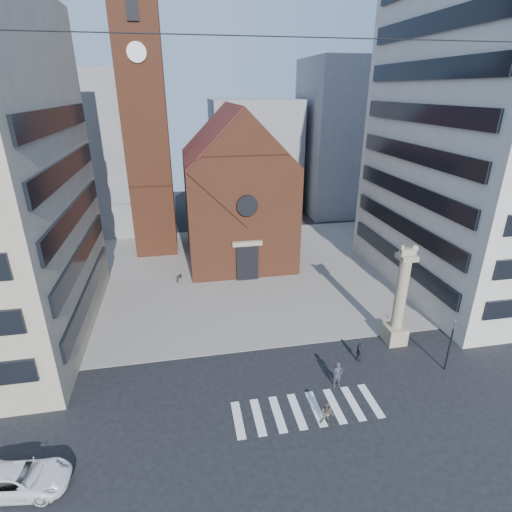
# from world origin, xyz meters

# --- Properties ---
(ground) EXTENTS (120.00, 120.00, 0.00)m
(ground) POSITION_xyz_m (0.00, 0.00, 0.00)
(ground) COLOR black
(ground) RESTS_ON ground
(piazza) EXTENTS (46.00, 30.00, 0.05)m
(piazza) POSITION_xyz_m (0.00, 19.00, 0.03)
(piazza) COLOR gray
(piazza) RESTS_ON ground
(zebra_crossing) EXTENTS (10.20, 3.20, 0.01)m
(zebra_crossing) POSITION_xyz_m (0.55, -3.00, 0.01)
(zebra_crossing) COLOR white
(zebra_crossing) RESTS_ON ground
(church) EXTENTS (12.00, 16.65, 18.00)m
(church) POSITION_xyz_m (0.00, 25.04, 7.98)
(church) COLOR brown
(church) RESTS_ON ground
(campanile) EXTENTS (5.50, 5.50, 31.20)m
(campanile) POSITION_xyz_m (-10.00, 28.00, 15.74)
(campanile) COLOR brown
(campanile) RESTS_ON ground
(building_right) EXTENTS (18.00, 22.00, 32.00)m
(building_right) POSITION_xyz_m (24.00, 12.00, 16.00)
(building_right) COLOR beige
(building_right) RESTS_ON ground
(bg_block_left) EXTENTS (16.00, 14.00, 22.00)m
(bg_block_left) POSITION_xyz_m (-20.00, 40.00, 11.00)
(bg_block_left) COLOR gray
(bg_block_left) RESTS_ON ground
(bg_block_mid) EXTENTS (14.00, 12.00, 18.00)m
(bg_block_mid) POSITION_xyz_m (6.00, 45.00, 9.00)
(bg_block_mid) COLOR gray
(bg_block_mid) RESTS_ON ground
(bg_block_right) EXTENTS (16.00, 14.00, 24.00)m
(bg_block_right) POSITION_xyz_m (22.00, 42.00, 12.00)
(bg_block_right) COLOR gray
(bg_block_right) RESTS_ON ground
(lion_column) EXTENTS (1.63, 1.60, 8.68)m
(lion_column) POSITION_xyz_m (10.01, 3.00, 3.46)
(lion_column) COLOR gray
(lion_column) RESTS_ON ground
(traffic_light) EXTENTS (0.13, 0.16, 4.30)m
(traffic_light) POSITION_xyz_m (12.00, -1.00, 2.29)
(traffic_light) COLOR black
(traffic_light) RESTS_ON ground
(white_car) EXTENTS (5.26, 2.91, 1.40)m
(white_car) POSITION_xyz_m (-15.88, -5.56, 0.70)
(white_car) COLOR white
(white_car) RESTS_ON ground
(pedestrian_0) EXTENTS (0.75, 0.52, 1.95)m
(pedestrian_0) POSITION_xyz_m (3.36, -1.15, 0.97)
(pedestrian_0) COLOR #343043
(pedestrian_0) RESTS_ON ground
(pedestrian_1) EXTENTS (1.04, 0.98, 1.70)m
(pedestrian_1) POSITION_xyz_m (1.38, -4.42, 0.85)
(pedestrian_1) COLOR #504840
(pedestrian_1) RESTS_ON ground
(pedestrian_2) EXTENTS (0.53, 0.98, 1.59)m
(pedestrian_2) POSITION_xyz_m (6.05, 1.19, 0.80)
(pedestrian_2) COLOR #26282E
(pedestrian_2) RESTS_ON ground
(scooter_0) EXTENTS (1.06, 1.72, 0.85)m
(scooter_0) POSITION_xyz_m (-7.40, 17.99, 0.48)
(scooter_0) COLOR black
(scooter_0) RESTS_ON piazza
(scooter_1) EXTENTS (0.93, 1.63, 0.95)m
(scooter_1) POSITION_xyz_m (-5.75, 17.99, 0.52)
(scooter_1) COLOR black
(scooter_1) RESTS_ON piazza
(scooter_2) EXTENTS (1.06, 1.72, 0.85)m
(scooter_2) POSITION_xyz_m (-4.11, 17.99, 0.48)
(scooter_2) COLOR black
(scooter_2) RESTS_ON piazza
(scooter_3) EXTENTS (0.93, 1.63, 0.95)m
(scooter_3) POSITION_xyz_m (-2.46, 17.99, 0.52)
(scooter_3) COLOR black
(scooter_3) RESTS_ON piazza
(scooter_4) EXTENTS (1.06, 1.72, 0.85)m
(scooter_4) POSITION_xyz_m (-0.81, 17.99, 0.48)
(scooter_4) COLOR black
(scooter_4) RESTS_ON piazza
(scooter_5) EXTENTS (0.93, 1.63, 0.95)m
(scooter_5) POSITION_xyz_m (0.84, 17.99, 0.52)
(scooter_5) COLOR black
(scooter_5) RESTS_ON piazza
(scooter_6) EXTENTS (1.06, 1.72, 0.85)m
(scooter_6) POSITION_xyz_m (2.49, 17.99, 0.48)
(scooter_6) COLOR black
(scooter_6) RESTS_ON piazza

